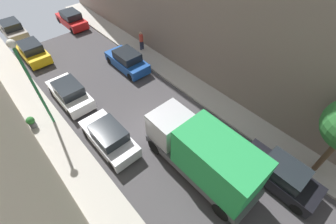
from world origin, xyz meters
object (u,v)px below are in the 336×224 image
Objects in this scene: parked_car_left_2 at (109,137)px; parked_car_right_1 at (127,61)px; delivery_truck at (204,155)px; potted_plant_0 at (31,122)px; parked_car_left_4 at (32,51)px; parked_car_right_2 at (72,19)px; parked_car_left_3 at (70,93)px; parked_car_left_5 at (13,29)px; parked_car_right_0 at (280,174)px; pedestrian at (141,40)px; lamp_post at (28,75)px.

parked_car_left_2 is 1.00× the size of parked_car_right_1.
delivery_truck reaches higher than potted_plant_0.
parked_car_left_2 is 1.00× the size of parked_car_left_4.
parked_car_right_2 is 0.64× the size of delivery_truck.
parked_car_left_3 and parked_car_left_4 have the same top height.
parked_car_left_5 is 1.00× the size of parked_car_right_2.
parked_car_left_3 is 1.00× the size of parked_car_right_0.
parked_car_right_2 is 2.44× the size of pedestrian.
delivery_truck reaches higher than parked_car_right_2.
parked_car_right_1 is 2.93m from pedestrian.
lamp_post is (1.15, -0.44, 3.44)m from potted_plant_0.
parked_car_right_2 is at bearing 33.28° from parked_car_left_4.
parked_car_right_1 is at bearing 76.07° from delivery_truck.
parked_car_right_1 reaches higher than potted_plant_0.
parked_car_left_5 is 0.70× the size of lamp_post.
pedestrian is 2.08× the size of potted_plant_0.
parked_car_left_2 is 2.44× the size of pedestrian.
lamp_post is at bearing 115.11° from parked_car_left_2.
pedestrian is (2.56, -8.92, 0.35)m from parked_car_right_2.
parked_car_left_3 and parked_car_right_0 have the same top height.
parked_car_left_4 is 6.46m from parked_car_right_2.
parked_car_right_0 is at bearing -90.00° from parked_car_right_2.
pedestrian is at bearing 28.08° from parked_car_right_1.
parked_car_left_4 is at bearing 77.51° from lamp_post.
parked_car_left_4 is 8.68m from potted_plant_0.
parked_car_right_0 and parked_car_right_2 have the same top height.
lamp_post is at bearing -21.15° from potted_plant_0.
parked_car_left_4 is 1.00× the size of parked_car_right_2.
parked_car_left_5 is (0.00, 12.77, 0.00)m from parked_car_left_3.
pedestrian is at bearing 66.76° from delivery_truck.
parked_car_left_2 is 10.78m from pedestrian.
parked_car_left_3 is at bearing 112.04° from parked_car_right_0.
parked_car_left_2 is 1.00× the size of parked_car_left_3.
parked_car_left_3 is at bearing -173.47° from parked_car_right_1.
delivery_truck is at bearing -81.29° from parked_car_left_4.
potted_plant_0 is (-8.45, -11.67, -0.13)m from parked_car_right_2.
pedestrian is at bearing 17.99° from lamp_post.
potted_plant_0 is at bearing 124.12° from parked_car_left_2.
delivery_truck reaches higher than parked_car_left_2.
parked_car_right_1 is 1.00× the size of parked_car_right_2.
delivery_truck is (-2.70, 3.07, 1.07)m from parked_car_right_0.
parked_car_right_1 is 2.44× the size of pedestrian.
pedestrian is 10.78m from lamp_post.
pedestrian is at bearing -53.56° from parked_car_left_5.
parked_car_right_0 is 24.24m from parked_car_right_2.
parked_car_left_2 is 7.99m from parked_car_right_1.
delivery_truck reaches higher than parked_car_right_0.
lamp_post reaches higher than parked_car_left_2.
parked_car_left_4 is 0.70× the size of lamp_post.
parked_car_left_4 is at bearing 98.71° from delivery_truck.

